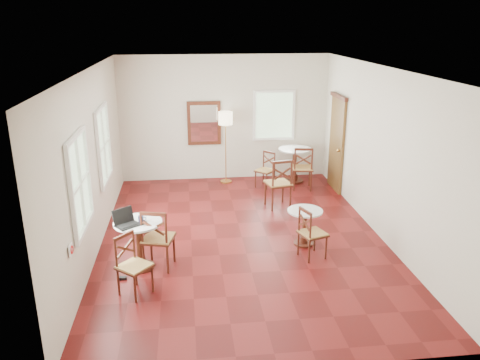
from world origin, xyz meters
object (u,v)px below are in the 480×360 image
(cafe_table_mid, at_px, (305,223))
(laptop, at_px, (126,221))
(cafe_table_near, at_px, (139,240))
(chair_mid_a, at_px, (279,183))
(chair_near_a, at_px, (158,238))
(chair_back_a, at_px, (302,168))
(floor_lamp, at_px, (225,123))
(mouse, at_px, (142,224))
(chair_near_b, at_px, (133,265))
(power_adapter, at_px, (123,278))
(water_glass, at_px, (145,218))
(cafe_table_back, at_px, (295,161))
(chair_mid_b, at_px, (311,233))
(navy_mug, at_px, (141,219))
(chair_back_b, at_px, (266,170))

(cafe_table_mid, height_order, laptop, laptop)
(cafe_table_near, distance_m, chair_mid_a, 3.52)
(chair_near_a, xyz_separation_m, chair_back_a, (3.14, 3.40, 0.00))
(cafe_table_mid, xyz_separation_m, floor_lamp, (-1.06, 3.55, 1.06))
(cafe_table_near, xyz_separation_m, chair_back_a, (3.44, 3.37, 0.02))
(mouse, bearing_deg, floor_lamp, 82.66)
(chair_near_b, relative_size, power_adapter, 8.24)
(water_glass, bearing_deg, cafe_table_mid, 11.03)
(cafe_table_back, bearing_deg, chair_near_a, -128.07)
(mouse, bearing_deg, chair_near_b, -84.92)
(chair_mid_b, height_order, navy_mug, navy_mug)
(chair_back_b, height_order, laptop, laptop)
(chair_back_b, bearing_deg, cafe_table_back, 65.92)
(chair_near_a, distance_m, power_adapter, 0.79)
(water_glass, bearing_deg, laptop, -160.16)
(mouse, distance_m, water_glass, 0.14)
(chair_mid_b, xyz_separation_m, mouse, (-2.70, -0.17, 0.37))
(navy_mug, bearing_deg, chair_near_b, -96.06)
(cafe_table_back, distance_m, chair_near_b, 5.76)
(chair_near_a, bearing_deg, navy_mug, 8.79)
(cafe_table_near, relative_size, laptop, 1.78)
(chair_near_a, relative_size, chair_back_a, 0.99)
(chair_mid_b, distance_m, floor_lamp, 4.29)
(water_glass, bearing_deg, chair_near_b, -99.91)
(chair_mid_b, relative_size, mouse, 10.68)
(cafe_table_mid, bearing_deg, cafe_table_near, -169.45)
(cafe_table_mid, height_order, water_glass, water_glass)
(chair_back_b, height_order, power_adapter, chair_back_b)
(cafe_table_near, height_order, water_glass, water_glass)
(cafe_table_near, height_order, mouse, mouse)
(chair_mid_a, xyz_separation_m, chair_back_b, (-0.05, 1.31, -0.11))
(chair_back_a, bearing_deg, cafe_table_mid, 86.31)
(navy_mug, xyz_separation_m, water_glass, (0.05, 0.00, 0.00))
(chair_near_a, relative_size, chair_mid_b, 1.16)
(laptop, xyz_separation_m, water_glass, (0.27, 0.10, -0.01))
(cafe_table_near, xyz_separation_m, mouse, (0.07, -0.13, 0.32))
(chair_back_a, bearing_deg, chair_near_b, 59.20)
(chair_mid_a, distance_m, chair_back_b, 1.32)
(chair_mid_b, xyz_separation_m, water_glass, (-2.67, -0.04, 0.41))
(cafe_table_near, bearing_deg, floor_lamp, 67.06)
(chair_mid_a, height_order, chair_mid_b, chair_mid_a)
(chair_back_a, relative_size, mouse, 12.50)
(laptop, bearing_deg, mouse, -44.18)
(cafe_table_near, distance_m, laptop, 0.41)
(chair_near_a, bearing_deg, chair_back_a, -118.60)
(chair_back_a, height_order, power_adapter, chair_back_a)
(chair_near_a, bearing_deg, water_glass, 7.14)
(cafe_table_mid, distance_m, chair_near_b, 3.08)
(cafe_table_mid, height_order, chair_near_a, chair_near_a)
(chair_back_b, distance_m, water_glass, 4.42)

